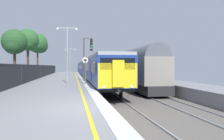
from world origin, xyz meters
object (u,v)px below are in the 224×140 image
freight_train_adjacent_track (105,67)px  platform_lamp_far (70,59)px  commuter_train_at_platform (87,68)px  speed_limit_sign (85,67)px  signal_gantry (86,54)px  background_tree_left (14,43)px  background_tree_centre (28,41)px  background_tree_right (38,44)px  platform_lamp_mid (67,50)px

freight_train_adjacent_track → platform_lamp_far: platform_lamp_far is taller
commuter_train_at_platform → speed_limit_sign: commuter_train_at_platform is taller
freight_train_adjacent_track → signal_gantry: size_ratio=12.68×
freight_train_adjacent_track → signal_gantry: 23.27m
freight_train_adjacent_track → background_tree_left: background_tree_left is taller
freight_train_adjacent_track → signal_gantry: bearing=-103.6°
commuter_train_at_platform → speed_limit_sign: size_ratio=24.81×
signal_gantry → background_tree_centre: size_ratio=0.63×
signal_gantry → platform_lamp_far: platform_lamp_far is taller
freight_train_adjacent_track → background_tree_right: (-13.97, -0.93, 4.69)m
signal_gantry → background_tree_left: bearing=150.1°
speed_limit_sign → platform_lamp_far: size_ratio=0.49×
platform_lamp_mid → background_tree_left: 11.18m
speed_limit_sign → platform_lamp_far: platform_lamp_far is taller
speed_limit_sign → background_tree_left: size_ratio=0.39×
platform_lamp_mid → background_tree_right: size_ratio=0.65×
platform_lamp_far → background_tree_centre: background_tree_centre is taller
signal_gantry → freight_train_adjacent_track: bearing=76.4°
background_tree_centre → background_tree_right: background_tree_right is taller
platform_lamp_far → background_tree_left: bearing=-117.5°
background_tree_centre → background_tree_left: bearing=-92.0°
platform_lamp_far → background_tree_left: size_ratio=0.80×
speed_limit_sign → background_tree_right: (-8.12, 26.23, 4.58)m
signal_gantry → speed_limit_sign: (-0.38, -4.60, -1.45)m
commuter_train_at_platform → platform_lamp_mid: size_ratio=11.46×
commuter_train_at_platform → background_tree_right: 11.18m
signal_gantry → background_tree_centre: background_tree_centre is taller
freight_train_adjacent_track → background_tree_centre: bearing=-144.9°
speed_limit_sign → background_tree_centre: (-8.42, 17.15, 4.19)m
speed_limit_sign → background_tree_left: background_tree_left is taller
freight_train_adjacent_track → platform_lamp_mid: bearing=-106.2°
signal_gantry → speed_limit_sign: 4.84m
signal_gantry → background_tree_left: size_ratio=0.75×
signal_gantry → speed_limit_sign: size_ratio=1.94×
background_tree_left → background_tree_right: bearing=88.1°
background_tree_centre → platform_lamp_far: bearing=42.0°
platform_lamp_mid → commuter_train_at_platform: bearing=81.6°
signal_gantry → speed_limit_sign: signal_gantry is taller
background_tree_left → speed_limit_sign: bearing=-48.5°
speed_limit_sign → signal_gantry: bearing=85.3°
freight_train_adjacent_track → speed_limit_sign: size_ratio=24.65×
platform_lamp_far → background_tree_centre: (-6.74, -6.08, 2.72)m
commuter_train_at_platform → platform_lamp_far: 4.36m
platform_lamp_mid → platform_lamp_far: 22.01m
freight_train_adjacent_track → background_tree_right: size_ratio=7.44×
freight_train_adjacent_track → commuter_train_at_platform: bearing=-152.1°
signal_gantry → platform_lamp_far: size_ratio=0.95×
platform_lamp_mid → background_tree_left: bearing=129.2°
signal_gantry → platform_lamp_mid: size_ratio=0.90×
platform_lamp_mid → background_tree_centre: bearing=112.9°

